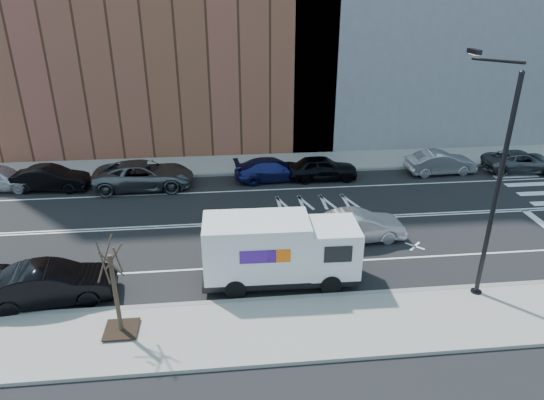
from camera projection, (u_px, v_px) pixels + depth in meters
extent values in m
plane|color=black|center=(284.00, 221.00, 25.92)|extent=(120.00, 120.00, 0.00)
cube|color=gray|center=(313.00, 327.00, 17.92)|extent=(44.00, 3.60, 0.15)
cube|color=gray|center=(268.00, 163.00, 33.85)|extent=(44.00, 3.60, 0.15)
cube|color=gray|center=(305.00, 298.00, 19.55)|extent=(44.00, 0.25, 0.17)
cube|color=gray|center=(271.00, 172.00, 32.22)|extent=(44.00, 0.25, 0.17)
cylinder|color=black|center=(496.00, 195.00, 18.00)|extent=(0.18, 0.18, 9.00)
cylinder|color=black|center=(476.00, 293.00, 19.83)|extent=(0.44, 0.44, 0.20)
sphere|color=black|center=(522.00, 73.00, 16.15)|extent=(0.20, 0.20, 0.20)
cylinder|color=black|center=(496.00, 61.00, 17.63)|extent=(0.11, 3.49, 0.48)
cube|color=black|center=(474.00, 51.00, 19.13)|extent=(0.25, 0.80, 0.18)
cube|color=#FFF2CC|center=(474.00, 54.00, 19.17)|extent=(0.18, 0.55, 0.03)
cube|color=black|center=(121.00, 329.00, 17.57)|extent=(1.20, 1.20, 0.04)
cylinder|color=#382B1E|center=(116.00, 295.00, 16.94)|extent=(0.16, 0.16, 3.20)
cylinder|color=#382B1E|center=(118.00, 260.00, 16.38)|extent=(0.06, 0.80, 1.44)
cylinder|color=#382B1E|center=(114.00, 256.00, 16.58)|extent=(0.81, 0.31, 1.19)
cylinder|color=#382B1E|center=(105.00, 258.00, 16.47)|extent=(0.58, 0.76, 1.50)
cylinder|color=#382B1E|center=(103.00, 263.00, 16.21)|extent=(0.47, 0.61, 1.37)
cylinder|color=#382B1E|center=(111.00, 264.00, 16.15)|extent=(0.72, 0.29, 1.13)
cube|color=black|center=(279.00, 272.00, 20.57)|extent=(6.40, 2.28, 0.31)
cube|color=silver|center=(332.00, 247.00, 20.27)|extent=(2.10, 2.25, 2.05)
cube|color=black|center=(357.00, 239.00, 20.22)|extent=(0.10, 1.90, 0.97)
cube|color=black|center=(338.00, 254.00, 19.13)|extent=(1.13, 0.06, 0.72)
cube|color=black|center=(328.00, 228.00, 21.16)|extent=(1.13, 0.06, 0.72)
cube|color=black|center=(354.00, 267.00, 20.77)|extent=(0.20, 2.05, 0.36)
cube|color=silver|center=(256.00, 246.00, 19.95)|extent=(4.35, 2.34, 2.36)
cube|color=#47198C|center=(258.00, 257.00, 18.84)|extent=(1.44, 0.05, 0.56)
cube|color=orange|center=(279.00, 256.00, 18.90)|extent=(0.92, 0.04, 0.56)
cube|color=#47198C|center=(255.00, 229.00, 20.93)|extent=(1.44, 0.05, 0.56)
cube|color=orange|center=(274.00, 229.00, 20.99)|extent=(0.92, 0.04, 0.56)
cylinder|color=black|center=(331.00, 284.00, 19.81)|extent=(0.87, 0.30, 0.86)
cylinder|color=black|center=(322.00, 258.00, 21.67)|extent=(0.87, 0.30, 0.86)
cylinder|color=black|center=(235.00, 289.00, 19.52)|extent=(0.87, 0.30, 0.86)
cylinder|color=black|center=(235.00, 262.00, 21.38)|extent=(0.87, 0.30, 0.86)
imported|color=black|center=(51.00, 178.00, 29.51)|extent=(4.60, 1.97, 1.48)
imported|color=#575B60|center=(144.00, 175.00, 29.75)|extent=(6.08, 2.91, 1.67)
imported|color=navy|center=(272.00, 169.00, 31.00)|extent=(5.04, 2.45, 1.41)
imported|color=black|center=(322.00, 168.00, 31.08)|extent=(4.51, 1.85, 1.53)
imported|color=#999A9D|center=(441.00, 163.00, 32.02)|extent=(4.62, 1.83, 1.50)
imported|color=#494D50|center=(521.00, 161.00, 32.41)|extent=(5.10, 2.64, 1.37)
imported|color=silver|center=(359.00, 226.00, 23.77)|extent=(4.64, 1.93, 1.49)
imported|color=black|center=(51.00, 284.00, 19.16)|extent=(5.08, 2.35, 1.61)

